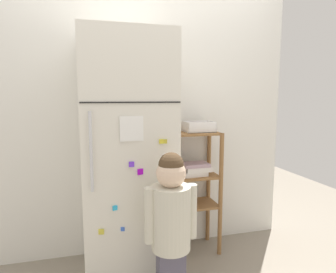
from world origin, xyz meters
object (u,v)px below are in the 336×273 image
(refrigerator, at_px, (127,158))
(pantry_shelf_unit, at_px, (194,179))
(fruit_bin, at_px, (198,128))
(child_standing, at_px, (171,217))

(refrigerator, height_order, pantry_shelf_unit, refrigerator)
(fruit_bin, bearing_deg, child_standing, -122.13)
(refrigerator, height_order, child_standing, refrigerator)
(child_standing, height_order, pantry_shelf_unit, pantry_shelf_unit)
(refrigerator, xyz_separation_m, fruit_bin, (0.64, 0.19, 0.19))
(child_standing, height_order, fruit_bin, fruit_bin)
(refrigerator, relative_size, child_standing, 1.75)
(child_standing, bearing_deg, fruit_bin, 57.87)
(child_standing, distance_m, pantry_shelf_unit, 0.78)
(fruit_bin, bearing_deg, refrigerator, -163.77)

